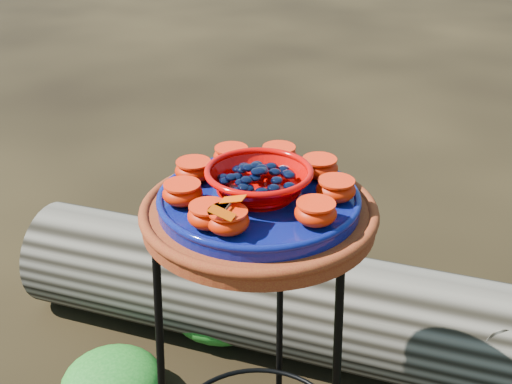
% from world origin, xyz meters
% --- Properties ---
extents(plant_stand, '(0.44, 0.44, 0.70)m').
position_xyz_m(plant_stand, '(0.00, 0.00, 0.35)').
color(plant_stand, black).
rests_on(plant_stand, ground).
extents(terracotta_saucer, '(0.44, 0.44, 0.04)m').
position_xyz_m(terracotta_saucer, '(0.00, 0.00, 0.72)').
color(terracotta_saucer, '#67100C').
rests_on(terracotta_saucer, plant_stand).
extents(cobalt_plate, '(0.37, 0.37, 0.02)m').
position_xyz_m(cobalt_plate, '(0.00, 0.00, 0.75)').
color(cobalt_plate, '#040146').
rests_on(cobalt_plate, terracotta_saucer).
extents(red_bowl, '(0.19, 0.19, 0.05)m').
position_xyz_m(red_bowl, '(0.00, 0.00, 0.79)').
color(red_bowl, '#C20301').
rests_on(red_bowl, cobalt_plate).
extents(glass_gems, '(0.15, 0.15, 0.02)m').
position_xyz_m(glass_gems, '(0.00, 0.00, 0.82)').
color(glass_gems, black).
rests_on(glass_gems, red_bowl).
extents(orange_half_0, '(0.07, 0.07, 0.04)m').
position_xyz_m(orange_half_0, '(-0.02, -0.14, 0.78)').
color(orange_half_0, red).
rests_on(orange_half_0, cobalt_plate).
extents(orange_half_1, '(0.07, 0.07, 0.04)m').
position_xyz_m(orange_half_1, '(0.12, -0.07, 0.78)').
color(orange_half_1, red).
rests_on(orange_half_1, cobalt_plate).
extents(orange_half_2, '(0.07, 0.07, 0.04)m').
position_xyz_m(orange_half_2, '(0.14, 0.02, 0.78)').
color(orange_half_2, red).
rests_on(orange_half_2, cobalt_plate).
extents(orange_half_3, '(0.07, 0.07, 0.04)m').
position_xyz_m(orange_half_3, '(0.09, 0.10, 0.78)').
color(orange_half_3, red).
rests_on(orange_half_3, cobalt_plate).
extents(orange_half_4, '(0.07, 0.07, 0.04)m').
position_xyz_m(orange_half_4, '(0.01, 0.14, 0.78)').
color(orange_half_4, red).
rests_on(orange_half_4, cobalt_plate).
extents(orange_half_5, '(0.07, 0.07, 0.04)m').
position_xyz_m(orange_half_5, '(-0.09, 0.11, 0.78)').
color(orange_half_5, red).
rests_on(orange_half_5, cobalt_plate).
extents(orange_half_6, '(0.07, 0.07, 0.04)m').
position_xyz_m(orange_half_6, '(-0.14, 0.03, 0.78)').
color(orange_half_6, red).
rests_on(orange_half_6, cobalt_plate).
extents(orange_half_7, '(0.07, 0.07, 0.04)m').
position_xyz_m(orange_half_7, '(-0.12, -0.06, 0.78)').
color(orange_half_7, red).
rests_on(orange_half_7, cobalt_plate).
extents(orange_half_8, '(0.07, 0.07, 0.04)m').
position_xyz_m(orange_half_8, '(-0.05, -0.13, 0.78)').
color(orange_half_8, red).
rests_on(orange_half_8, cobalt_plate).
extents(butterfly, '(0.09, 0.06, 0.02)m').
position_xyz_m(butterfly, '(-0.02, -0.14, 0.81)').
color(butterfly, '#DA4200').
rests_on(butterfly, orange_half_0).
extents(driftwood_log, '(1.77, 0.59, 0.33)m').
position_xyz_m(driftwood_log, '(0.02, 0.48, 0.16)').
color(driftwood_log, black).
rests_on(driftwood_log, ground).
extents(foliage_left, '(0.27, 0.27, 0.14)m').
position_xyz_m(foliage_left, '(-0.44, 0.14, 0.07)').
color(foliage_left, '#0F5112').
rests_on(foliage_left, ground).
extents(foliage_back, '(0.33, 0.33, 0.17)m').
position_xyz_m(foliage_back, '(-0.25, 0.52, 0.08)').
color(foliage_back, '#0F5112').
rests_on(foliage_back, ground).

